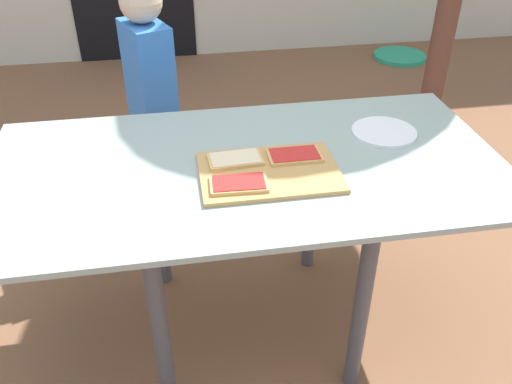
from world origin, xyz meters
name	(u,v)px	position (x,y,z in m)	size (l,w,h in m)	color
ground_plane	(249,324)	(0.00, 0.00, 0.00)	(16.00, 16.00, 0.00)	brown
dining_table	(247,189)	(0.00, 0.00, 0.60)	(1.54, 0.79, 0.69)	#96A69F
cutting_board	(269,172)	(0.05, -0.07, 0.70)	(0.40, 0.27, 0.01)	tan
pizza_slice_far_left	(235,159)	(-0.04, 0.00, 0.71)	(0.16, 0.10, 0.01)	tan
pizza_slice_near_left	(239,184)	(-0.04, -0.13, 0.71)	(0.16, 0.10, 0.01)	tan
pizza_slice_far_right	(295,155)	(0.14, -0.01, 0.71)	(0.16, 0.09, 0.01)	tan
plate_white_right	(384,132)	(0.47, 0.12, 0.70)	(0.21, 0.21, 0.01)	white
child_left	(152,95)	(-0.28, 0.74, 0.61)	(0.22, 0.27, 1.07)	#343E4B
garden_hose_coil	(400,56)	(1.62, 2.53, 0.02)	(0.41, 0.41, 0.03)	#29A87A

